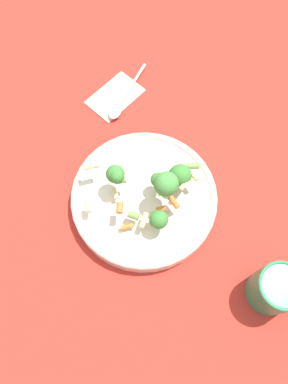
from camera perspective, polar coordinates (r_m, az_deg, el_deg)
name	(u,v)px	position (r m, az deg, el deg)	size (l,w,h in m)	color
ground_plane	(144,202)	(0.79, 0.00, -1.49)	(3.00, 3.00, 0.00)	#B72D23
bowl	(144,198)	(0.77, 0.00, -0.96)	(0.30, 0.30, 0.04)	silver
pasta_salad	(157,185)	(0.71, 1.94, 1.01)	(0.20, 0.23, 0.10)	#8CB766
cup	(275,289)	(0.74, 19.34, -13.79)	(0.09, 0.09, 0.10)	#2D7F51
napkin	(115,96)	(0.92, -4.44, 14.37)	(0.09, 0.13, 0.01)	beige
spoon	(122,101)	(0.90, -3.35, 13.68)	(0.08, 0.17, 0.01)	silver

